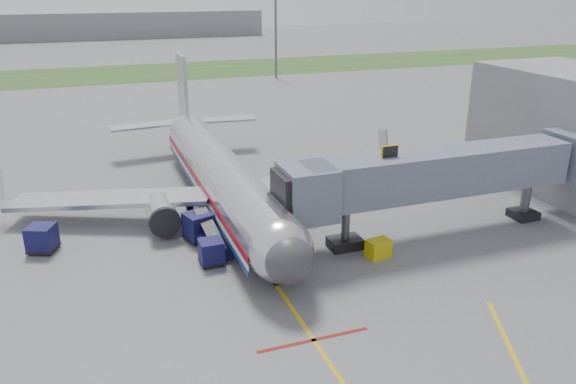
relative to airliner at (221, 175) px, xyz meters
name	(u,v)px	position (x,y,z in m)	size (l,w,h in m)	color
ground	(287,300)	(0.00, -15.25, -2.65)	(400.00, 400.00, 0.00)	#565659
grass_strip	(132,73)	(0.00, 74.75, -2.64)	(300.00, 25.00, 0.01)	#2D4C1E
apron_markings	(343,382)	(0.00, -22.65, -2.64)	(21.52, 50.00, 0.01)	gold
airliner	(221,175)	(0.00, 0.00, 0.00)	(32.10, 35.67, 10.25)	silver
jet_bridge	(437,174)	(12.86, -10.25, 1.82)	(25.30, 4.00, 6.90)	slate
terminal	(574,129)	(30.00, -5.25, 2.35)	(10.00, 16.00, 10.00)	slate
light_mast_right	(276,18)	(25.00, 59.75, 8.13)	(2.00, 0.44, 20.40)	#595B60
distant_terminal	(74,26)	(-10.00, 154.75, 1.35)	(120.00, 14.00, 8.00)	slate
baggage_cart_a	(199,226)	(-3.00, -5.61, -1.65)	(2.29, 2.29, 1.96)	#0D103C
baggage_cart_b	(42,238)	(-13.18, -3.83, -1.71)	(2.22, 2.22, 1.83)	#0D103C
baggage_cart_c	(211,252)	(-3.00, -9.45, -1.82)	(1.51, 1.51, 1.62)	#0D103C
belt_loader	(213,243)	(-2.51, -7.63, -2.11)	(1.84, 4.54, 2.17)	#0D103C
ground_power_cart	(378,249)	(7.44, -12.25, -2.04)	(1.68, 1.27, 1.22)	#C4A60B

